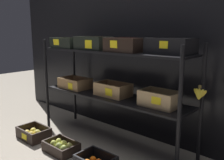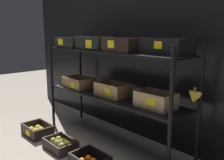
# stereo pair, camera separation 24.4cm
# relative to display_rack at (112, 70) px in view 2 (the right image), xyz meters

# --- Properties ---
(ground_plane) EXTENTS (10.00, 10.00, 0.00)m
(ground_plane) POSITION_rel_display_rack_xyz_m (-0.02, 0.01, -0.77)
(ground_plane) COLOR gray
(storefront_wall) EXTENTS (4.07, 0.12, 2.18)m
(storefront_wall) POSITION_rel_display_rack_xyz_m (-0.02, 0.42, 0.32)
(storefront_wall) COLOR black
(storefront_wall) RESTS_ON ground_plane
(display_rack) EXTENTS (1.79, 0.45, 1.09)m
(display_rack) POSITION_rel_display_rack_xyz_m (0.00, 0.00, 0.00)
(display_rack) COLOR black
(display_rack) RESTS_ON ground_plane
(crate_ground_apple_gold) EXTENTS (0.34, 0.25, 0.12)m
(crate_ground_apple_gold) POSITION_rel_display_rack_xyz_m (-0.72, -0.47, -0.72)
(crate_ground_apple_gold) COLOR black
(crate_ground_apple_gold) RESTS_ON ground_plane
(crate_ground_pear) EXTENTS (0.33, 0.23, 0.10)m
(crate_ground_pear) POSITION_rel_display_rack_xyz_m (-0.25, -0.47, -0.72)
(crate_ground_pear) COLOR black
(crate_ground_pear) RESTS_ON ground_plane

